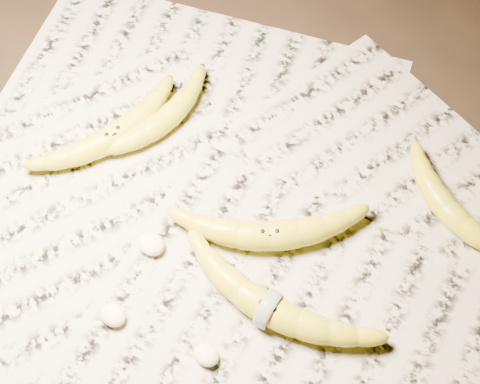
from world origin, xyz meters
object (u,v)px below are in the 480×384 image
Objects in this scene: banana_taped at (268,308)px; banana_upper_a at (448,208)px; banana_left_b at (164,119)px; banana_center at (269,235)px; banana_left_a at (113,135)px.

banana_upper_a is at bearing 60.72° from banana_taped.
banana_left_b is 1.01× the size of banana_upper_a.
banana_center is at bearing -96.73° from banana_left_b.
banana_upper_a is (0.41, 0.17, -0.00)m from banana_left_a.
banana_left_a reaches higher than banana_upper_a.
banana_upper_a is at bearing -52.14° from banana_left_a.
banana_taped reaches higher than banana_left_a.
banana_left_a is at bearing 160.74° from banana_taped.
banana_taped reaches higher than banana_upper_a.
banana_left_a is 0.95× the size of banana_center.
banana_left_a is 0.25m from banana_center.
banana_left_b is at bearing 147.67° from banana_taped.
banana_center is 1.26× the size of banana_upper_a.
banana_taped is at bearing -91.71° from banana_upper_a.
banana_left_b is 0.39m from banana_upper_a.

